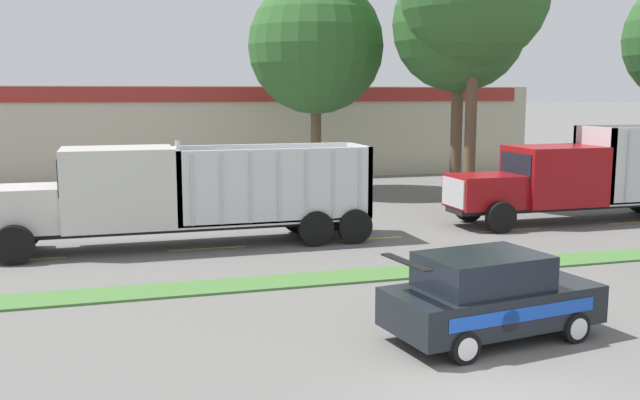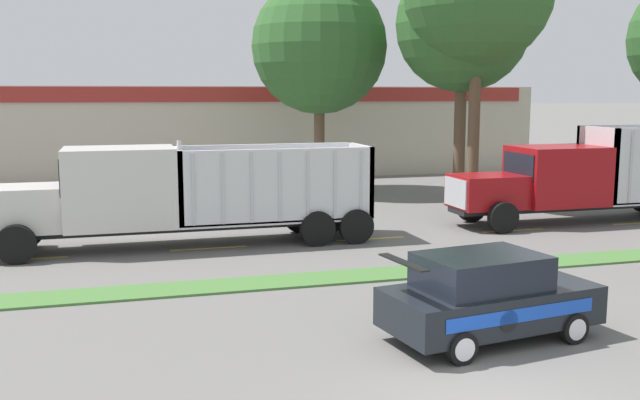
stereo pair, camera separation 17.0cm
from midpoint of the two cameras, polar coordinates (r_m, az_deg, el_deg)
name	(u,v)px [view 2 (the right image)]	position (r m, az deg, el deg)	size (l,w,h in m)	color
grass_verge	(342,277)	(18.92, 2.01, -6.19)	(120.00, 1.31, 0.06)	#477538
centre_line_3	(25,259)	(22.73, -22.34, -4.39)	(2.40, 0.14, 0.01)	yellow
centre_line_4	(209,248)	(22.74, -8.67, -3.84)	(2.40, 0.14, 0.01)	yellow
centre_line_5	(370,239)	(24.00, 4.24, -3.11)	(2.40, 0.14, 0.01)	yellow
centre_line_6	(513,230)	(26.32, 15.36, -2.36)	(2.40, 0.14, 0.01)	yellow
centre_line_7	(640,223)	(29.46, 24.38, -1.68)	(2.40, 0.14, 0.01)	yellow
dump_truck_mid	(148,196)	(22.90, -13.40, 0.29)	(12.19, 2.65, 3.43)	black
dump_truck_trail	(586,180)	(28.71, 20.66, 1.48)	(12.29, 2.61, 3.59)	black
rally_car	(488,296)	(14.56, 13.60, -7.48)	(4.49, 2.49, 1.77)	black
store_building_backdrop	(225,129)	(45.90, -7.48, 5.68)	(36.42, 12.10, 5.22)	#BCB29E
tree_behind_left	(463,11)	(33.39, 11.53, 14.62)	(6.02, 6.02, 12.41)	brown
tree_behind_far_right	(319,32)	(35.15, 0.09, 13.29)	(6.55, 6.55, 12.02)	brown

